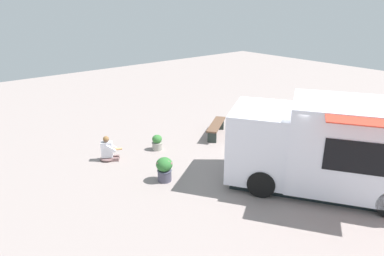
{
  "coord_description": "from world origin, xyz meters",
  "views": [
    {
      "loc": [
        -8.43,
        -5.57,
        5.12
      ],
      "look_at": [
        -1.66,
        2.54,
        1.23
      ],
      "focal_mm": 32.6,
      "sensor_mm": 36.0,
      "label": 1
    }
  ],
  "objects_px": {
    "planter_flowering_near": "(164,168)",
    "planter_flowering_far": "(157,142)",
    "person_customer": "(108,151)",
    "plaza_bench": "(216,126)",
    "food_truck": "(334,148)"
  },
  "relations": [
    {
      "from": "food_truck",
      "to": "planter_flowering_near",
      "type": "relative_size",
      "value": 7.78
    },
    {
      "from": "planter_flowering_far",
      "to": "plaza_bench",
      "type": "height_order",
      "value": "planter_flowering_far"
    },
    {
      "from": "food_truck",
      "to": "planter_flowering_far",
      "type": "distance_m",
      "value": 5.98
    },
    {
      "from": "person_customer",
      "to": "planter_flowering_near",
      "type": "distance_m",
      "value": 2.48
    },
    {
      "from": "person_customer",
      "to": "planter_flowering_far",
      "type": "relative_size",
      "value": 1.55
    },
    {
      "from": "planter_flowering_near",
      "to": "planter_flowering_far",
      "type": "distance_m",
      "value": 2.38
    },
    {
      "from": "food_truck",
      "to": "planter_flowering_near",
      "type": "height_order",
      "value": "food_truck"
    },
    {
      "from": "planter_flowering_near",
      "to": "plaza_bench",
      "type": "height_order",
      "value": "planter_flowering_near"
    },
    {
      "from": "plaza_bench",
      "to": "person_customer",
      "type": "bearing_deg",
      "value": 171.22
    },
    {
      "from": "planter_flowering_far",
      "to": "planter_flowering_near",
      "type": "bearing_deg",
      "value": -119.21
    },
    {
      "from": "plaza_bench",
      "to": "planter_flowering_far",
      "type": "bearing_deg",
      "value": 172.27
    },
    {
      "from": "person_customer",
      "to": "planter_flowering_near",
      "type": "xyz_separation_m",
      "value": [
        0.62,
        -2.4,
        0.08
      ]
    },
    {
      "from": "person_customer",
      "to": "planter_flowering_near",
      "type": "bearing_deg",
      "value": -75.42
    },
    {
      "from": "planter_flowering_near",
      "to": "plaza_bench",
      "type": "relative_size",
      "value": 0.42
    },
    {
      "from": "food_truck",
      "to": "planter_flowering_far",
      "type": "relative_size",
      "value": 10.38
    }
  ]
}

